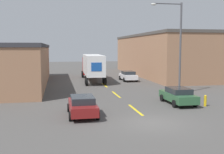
% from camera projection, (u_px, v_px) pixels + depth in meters
% --- Properties ---
extents(ground_plane, '(160.00, 160.00, 0.00)m').
position_uv_depth(ground_plane, '(152.00, 123.00, 17.85)').
color(ground_plane, '#4C4947').
extents(road_centerline, '(0.20, 18.44, 0.01)m').
position_uv_depth(road_centerline, '(116.00, 94.00, 28.72)').
color(road_centerline, yellow).
rests_on(road_centerline, ground_plane).
extents(warehouse_left, '(10.57, 24.86, 5.20)m').
position_uv_depth(warehouse_left, '(4.00, 65.00, 35.56)').
color(warehouse_left, '#9E7051').
rests_on(warehouse_left, ground_plane).
extents(warehouse_right, '(10.19, 28.67, 7.03)m').
position_uv_depth(warehouse_right, '(163.00, 55.00, 48.97)').
color(warehouse_right, '#9E7051').
rests_on(warehouse_right, ground_plane).
extents(semi_truck, '(3.11, 12.78, 3.76)m').
position_uv_depth(semi_truck, '(92.00, 65.00, 40.54)').
color(semi_truck, '#B21919').
rests_on(semi_truck, ground_plane).
extents(parked_car_right_far, '(2.01, 4.37, 1.40)m').
position_uv_depth(parked_car_right_far, '(128.00, 76.00, 40.57)').
color(parked_car_right_far, silver).
rests_on(parked_car_right_far, ground_plane).
extents(parked_car_right_near, '(2.01, 4.37, 1.40)m').
position_uv_depth(parked_car_right_near, '(178.00, 95.00, 23.81)').
color(parked_car_right_near, '#2D5B38').
rests_on(parked_car_right_near, ground_plane).
extents(parked_car_left_near, '(2.01, 4.37, 1.40)m').
position_uv_depth(parked_car_left_near, '(82.00, 105.00, 19.72)').
color(parked_car_left_near, maroon).
rests_on(parked_car_left_near, ground_plane).
extents(street_lamp, '(3.33, 0.32, 9.29)m').
position_uv_depth(street_lamp, '(177.00, 42.00, 28.56)').
color(street_lamp, '#4C4C51').
rests_on(street_lamp, ground_plane).
extents(fire_hydrant, '(0.22, 0.22, 0.93)m').
position_uv_depth(fire_hydrant, '(205.00, 101.00, 22.92)').
color(fire_hydrant, gold).
rests_on(fire_hydrant, ground_plane).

